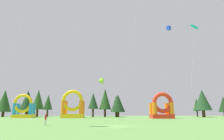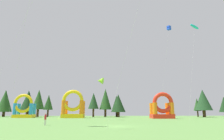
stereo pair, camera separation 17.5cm
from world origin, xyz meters
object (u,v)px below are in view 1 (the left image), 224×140
at_px(kite_cyan_parafoil, 194,27).
at_px(inflatable_yellow_castle, 73,108).
at_px(inflatable_red_slide, 162,109).
at_px(kite_blue_box, 169,28).
at_px(kite_lime_delta, 100,81).
at_px(person_far_side, 46,118).
at_px(inflatable_blue_arch, 23,109).

height_order(kite_cyan_parafoil, inflatable_yellow_castle, kite_cyan_parafoil).
height_order(inflatable_yellow_castle, inflatable_red_slide, inflatable_yellow_castle).
height_order(kite_blue_box, inflatable_yellow_castle, kite_blue_box).
bearing_deg(kite_lime_delta, kite_cyan_parafoil, -24.76).
relative_size(kite_cyan_parafoil, inflatable_yellow_castle, 2.41).
bearing_deg(person_far_side, inflatable_yellow_castle, 67.18).
relative_size(person_far_side, inflatable_blue_arch, 0.23).
relative_size(kite_lime_delta, kite_cyan_parafoil, 0.50).
xyz_separation_m(kite_cyan_parafoil, inflatable_blue_arch, (-42.63, 24.02, -16.17)).
bearing_deg(person_far_side, inflatable_red_slide, 22.24).
distance_m(kite_lime_delta, inflatable_blue_arch, 28.48).
bearing_deg(kite_lime_delta, person_far_side, -111.98).
distance_m(kite_cyan_parafoil, inflatable_red_slide, 23.95).
height_order(kite_lime_delta, inflatable_blue_arch, kite_lime_delta).
height_order(kite_blue_box, person_far_side, kite_blue_box).
bearing_deg(inflatable_yellow_castle, kite_cyan_parafoil, -38.71).
distance_m(kite_lime_delta, inflatable_yellow_castle, 16.71).
height_order(person_far_side, inflatable_yellow_castle, inflatable_yellow_castle).
distance_m(person_far_side, inflatable_red_slide, 35.08).
bearing_deg(kite_blue_box, person_far_side, -139.57).
bearing_deg(inflatable_red_slide, kite_blue_box, -65.09).
xyz_separation_m(kite_blue_box, inflatable_blue_arch, (-41.85, 10.68, -21.74)).
bearing_deg(inflatable_yellow_castle, kite_blue_box, -18.14).
distance_m(kite_cyan_parafoil, inflatable_yellow_castle, 38.76).
bearing_deg(inflatable_yellow_castle, person_far_side, -87.60).
bearing_deg(person_far_side, kite_blue_box, 15.20).
bearing_deg(inflatable_blue_arch, person_far_side, -63.36).
height_order(inflatable_yellow_castle, inflatable_blue_arch, inflatable_yellow_castle).
height_order(kite_cyan_parafoil, inflatable_blue_arch, kite_cyan_parafoil).
bearing_deg(inflatable_red_slide, inflatable_blue_arch, 170.58).
bearing_deg(person_far_side, kite_cyan_parafoil, -7.46).
relative_size(kite_cyan_parafoil, person_far_side, 11.81).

